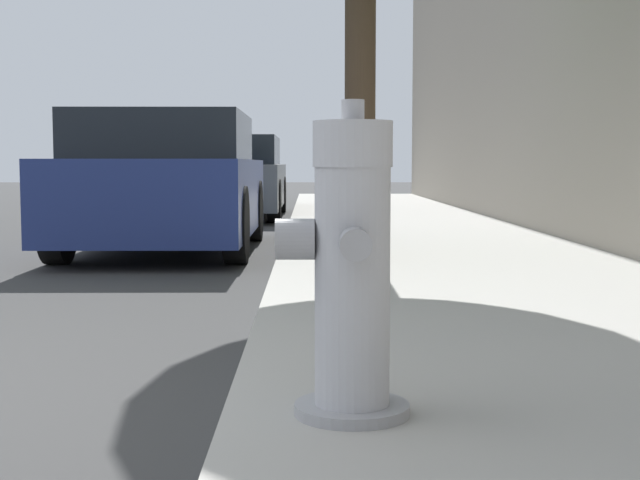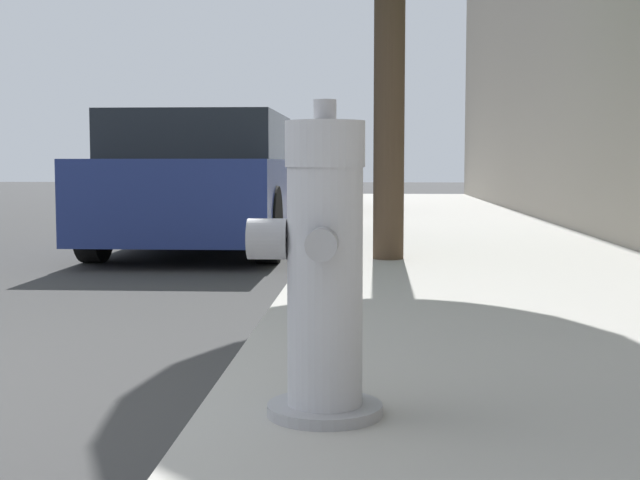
% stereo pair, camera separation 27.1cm
% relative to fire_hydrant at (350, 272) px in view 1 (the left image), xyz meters
% --- Properties ---
extents(fire_hydrant, '(0.41, 0.43, 0.96)m').
position_rel_fire_hydrant_xyz_m(fire_hydrant, '(0.00, 0.00, 0.00)').
color(fire_hydrant, '#97979C').
rests_on(fire_hydrant, sidewalk_slab).
extents(parked_car_near, '(1.80, 3.86, 1.40)m').
position_rel_fire_hydrant_xyz_m(parked_car_near, '(-1.58, 6.41, 0.12)').
color(parked_car_near, navy).
rests_on(parked_car_near, ground_plane).
extents(parked_car_mid, '(1.88, 4.46, 1.34)m').
position_rel_fire_hydrant_xyz_m(parked_car_mid, '(-1.51, 12.25, 0.09)').
color(parked_car_mid, '#4C5156').
rests_on(parked_car_mid, ground_plane).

